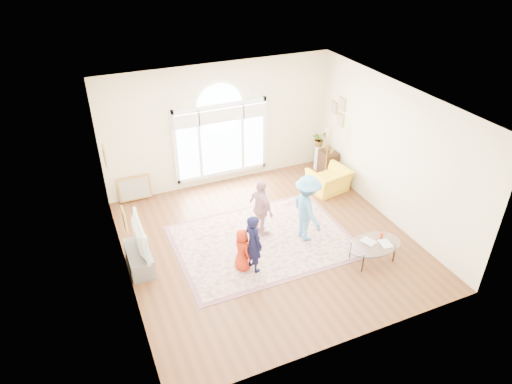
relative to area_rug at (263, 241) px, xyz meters
name	(u,v)px	position (x,y,z in m)	size (l,w,h in m)	color
ground	(268,242)	(0.10, -0.08, -0.01)	(6.00, 6.00, 0.00)	#57311A
room_shell	(223,129)	(0.11, 2.75, 1.56)	(6.00, 6.00, 6.00)	#F4E8BB
area_rug	(263,241)	(0.00, 0.00, 0.00)	(3.60, 2.60, 0.02)	#C9B498
rug_border	(263,241)	(0.00, 0.00, 0.00)	(3.80, 2.80, 0.01)	#7F5057
tv_console	(139,259)	(-2.65, 0.22, 0.20)	(0.45, 1.00, 0.42)	gray
television	(136,237)	(-2.64, 0.22, 0.74)	(0.18, 1.15, 0.66)	black
coffee_table	(373,245)	(1.81, -1.47, 0.39)	(1.22, 0.79, 0.54)	silver
armchair	(329,181)	(2.44, 1.29, 0.30)	(0.96, 0.84, 0.63)	yellow
side_cabinet	(328,163)	(2.88, 2.07, 0.34)	(0.40, 0.50, 0.70)	black
floor_lamp	(328,137)	(2.64, 1.81, 1.27)	(0.24, 0.24, 1.51)	black
plant_pedestal	(318,157)	(2.80, 2.49, 0.34)	(0.20, 0.20, 0.70)	white
potted_plant	(319,139)	(2.80, 2.49, 0.91)	(0.39, 0.34, 0.43)	#33722D
leaning_picture	(136,200)	(-2.24, 2.82, -0.01)	(0.80, 0.05, 0.62)	tan
child_red	(242,250)	(-0.76, -0.67, 0.48)	(0.46, 0.30, 0.94)	red
child_navy	(253,243)	(-0.55, -0.76, 0.65)	(0.46, 0.30, 1.27)	black
child_pink	(261,208)	(0.07, 0.25, 0.69)	(0.80, 0.33, 1.36)	#C89398
child_blue	(307,208)	(0.91, -0.26, 0.78)	(1.00, 0.57, 1.54)	#5293BF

